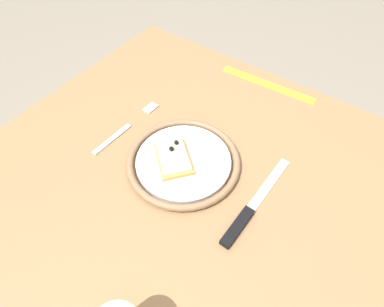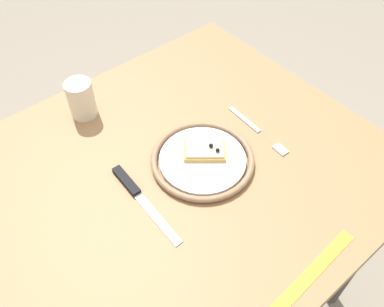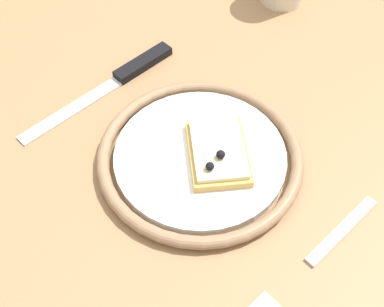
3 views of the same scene
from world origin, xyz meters
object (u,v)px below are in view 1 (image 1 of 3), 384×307
at_px(pizza_slice_near, 173,158).
at_px(measuring_tape, 267,84).
at_px(dining_table, 199,206).
at_px(plate, 183,161).
at_px(fork, 127,127).
at_px(knife, 247,214).

xyz_separation_m(pizza_slice_near, measuring_tape, (0.04, 0.35, -0.02)).
distance_m(dining_table, plate, 0.11).
bearing_deg(fork, dining_table, -7.97).
bearing_deg(dining_table, pizza_slice_near, 172.85).
bearing_deg(dining_table, fork, 172.03).
xyz_separation_m(fork, measuring_tape, (0.20, 0.33, -0.00)).
xyz_separation_m(dining_table, pizza_slice_near, (-0.07, 0.01, 0.11)).
height_order(plate, pizza_slice_near, pizza_slice_near).
distance_m(fork, measuring_tape, 0.38).
bearing_deg(fork, plate, -3.52).
xyz_separation_m(knife, fork, (-0.34, 0.04, -0.00)).
height_order(dining_table, plate, plate).
bearing_deg(measuring_tape, knife, -71.68).
relative_size(dining_table, knife, 3.89).
bearing_deg(knife, measuring_tape, 111.28).
relative_size(pizza_slice_near, knife, 0.48).
relative_size(plate, fork, 1.19).
xyz_separation_m(dining_table, measuring_tape, (-0.03, 0.36, 0.09)).
height_order(pizza_slice_near, knife, pizza_slice_near).
bearing_deg(dining_table, knife, -4.53).
distance_m(dining_table, measuring_tape, 0.37).
bearing_deg(fork, pizza_slice_near, -8.37).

